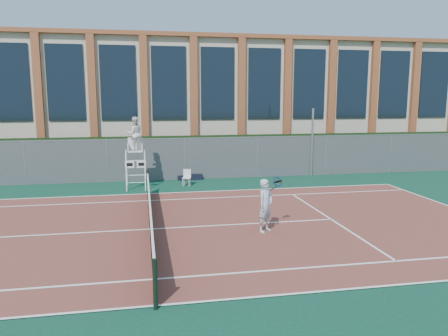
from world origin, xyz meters
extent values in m
plane|color=#233814|center=(0.00, 0.00, 0.00)|extent=(120.00, 120.00, 0.00)
cube|color=#0C3723|center=(0.00, 1.00, 0.01)|extent=(36.00, 20.00, 0.01)
cube|color=brown|center=(0.00, 0.00, 0.02)|extent=(23.77, 10.97, 0.02)
cylinder|color=black|center=(0.00, -5.60, 0.55)|extent=(0.10, 0.10, 1.10)
cylinder|color=black|center=(0.00, 5.60, 0.55)|extent=(0.10, 0.10, 1.10)
cube|color=black|center=(0.00, 0.00, 0.46)|extent=(0.03, 11.00, 0.86)
cube|color=white|center=(0.00, 0.00, 0.92)|extent=(0.06, 11.20, 0.07)
cube|color=black|center=(0.00, 10.00, 1.10)|extent=(40.00, 1.40, 2.20)
cube|color=beige|center=(0.00, 18.00, 4.00)|extent=(44.00, 10.00, 8.00)
cube|color=brown|center=(0.00, 18.00, 8.10)|extent=(45.00, 10.60, 0.25)
cylinder|color=#9EA0A5|center=(9.11, 8.70, 1.88)|extent=(0.12, 0.12, 3.76)
cylinder|color=white|center=(-0.97, 6.51, 0.91)|extent=(0.05, 0.52, 1.90)
cylinder|color=white|center=(-0.10, 6.51, 0.91)|extent=(0.05, 0.52, 1.90)
cylinder|color=white|center=(-0.97, 7.49, 0.91)|extent=(0.05, 0.52, 1.90)
cylinder|color=white|center=(-0.10, 7.49, 0.91)|extent=(0.05, 0.52, 1.90)
cube|color=white|center=(-0.54, 7.00, 1.81)|extent=(0.68, 0.58, 0.06)
cube|color=white|center=(-0.54, 7.27, 2.15)|extent=(0.68, 0.05, 0.58)
cube|color=white|center=(-0.81, 6.61, 1.22)|extent=(0.43, 0.03, 0.33)
cube|color=white|center=(-0.26, 6.61, 1.22)|extent=(0.43, 0.03, 0.33)
imported|color=white|center=(-0.54, 7.05, 2.64)|extent=(0.92, 0.80, 1.60)
cube|color=silver|center=(1.91, 7.03, 0.41)|extent=(0.48, 0.48, 0.04)
cube|color=silver|center=(1.96, 7.19, 0.63)|extent=(0.37, 0.15, 0.41)
cylinder|color=silver|center=(1.72, 6.93, 0.20)|extent=(0.03, 0.03, 0.38)
cylinder|color=silver|center=(2.01, 6.83, 0.20)|extent=(0.03, 0.03, 0.38)
cylinder|color=silver|center=(1.81, 7.22, 0.20)|extent=(0.03, 0.03, 0.38)
cylinder|color=silver|center=(2.11, 7.13, 0.20)|extent=(0.03, 0.03, 0.38)
cube|color=black|center=(2.56, 8.60, 0.16)|extent=(0.70, 0.31, 0.30)
cube|color=black|center=(1.91, 8.60, 0.13)|extent=(0.62, 0.35, 0.24)
imported|color=#A8BBCA|center=(3.68, -0.93, 0.90)|extent=(0.75, 0.72, 1.73)
torus|color=#16144D|center=(4.14, -0.70, 1.62)|extent=(0.38, 0.30, 0.30)
sphere|color=#CCE533|center=(4.24, -0.52, 1.57)|extent=(0.07, 0.07, 0.07)
camera|label=1|loc=(-0.16, -14.18, 4.35)|focal=35.00mm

